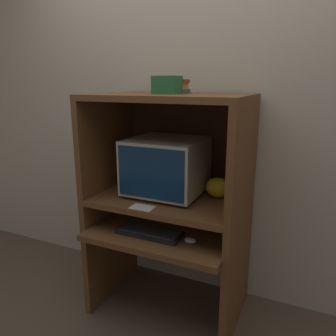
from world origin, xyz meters
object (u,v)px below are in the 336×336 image
(book_stack, at_px, (175,87))
(keyboard, at_px, (150,232))
(snack_bag, at_px, (218,188))
(mouse, at_px, (190,240))
(storage_box, at_px, (167,85))
(crt_monitor, at_px, (166,166))

(book_stack, bearing_deg, keyboard, -96.91)
(snack_bag, bearing_deg, mouse, -103.44)
(mouse, height_order, storage_box, storage_box)
(crt_monitor, bearing_deg, mouse, -41.96)
(keyboard, height_order, snack_bag, snack_bag)
(book_stack, relative_size, storage_box, 1.09)
(snack_bag, bearing_deg, book_stack, -179.76)
(keyboard, bearing_deg, storage_box, 78.50)
(keyboard, relative_size, storage_box, 2.72)
(storage_box, bearing_deg, book_stack, 90.33)
(crt_monitor, relative_size, storage_box, 3.12)
(mouse, bearing_deg, snack_bag, 76.56)
(crt_monitor, xyz_separation_m, snack_bag, (0.33, 0.06, -0.12))
(crt_monitor, distance_m, snack_bag, 0.36)
(keyboard, bearing_deg, mouse, -0.76)
(mouse, relative_size, storage_box, 0.48)
(book_stack, bearing_deg, mouse, -52.05)
(book_stack, bearing_deg, storage_box, -89.67)
(snack_bag, bearing_deg, keyboard, -138.95)
(keyboard, height_order, mouse, mouse)
(mouse, height_order, snack_bag, snack_bag)
(crt_monitor, xyz_separation_m, mouse, (0.26, -0.23, -0.36))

